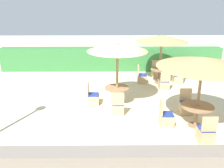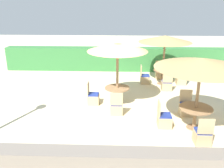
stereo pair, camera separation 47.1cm
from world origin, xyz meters
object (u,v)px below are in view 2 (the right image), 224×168
Objects in this scene: parasol_front_right at (201,63)px; patio_chair_center_south at (117,108)px; parasol_center at (118,47)px; patio_chair_center_west at (93,98)px; round_table_front_right at (195,112)px; patio_chair_front_right_west at (164,120)px; round_table_center at (117,91)px; patio_chair_front_right_south at (202,136)px; patio_chair_front_right_north at (186,108)px; round_table_back_right at (163,73)px; patio_chair_back_right_east at (181,79)px; patio_chair_back_right_south at (166,85)px; patio_chair_back_right_north at (160,74)px; parasol_back_right at (165,39)px; patio_chair_back_right_west at (145,78)px.

parasol_front_right is 3.14× the size of patio_chair_center_south.
parasol_center reaches higher than patio_chair_center_west.
round_table_front_right is 1.06m from patio_chair_front_right_west.
parasol_center reaches higher than patio_chair_center_south.
round_table_front_right is 3.26m from round_table_center.
patio_chair_front_right_south is 1.00× the size of patio_chair_front_right_north.
round_table_back_right is 1.00m from patio_chair_back_right_east.
round_table_back_right is at bearing 57.79° from patio_chair_center_south.
parasol_center is (-2.30, -1.70, 2.11)m from patio_chair_back_right_south.
patio_chair_front_right_west reaches higher than round_table_back_right.
parasol_front_right is at bearing 172.87° from patio_chair_back_right_east.
patio_chair_back_right_north is at bearing 93.25° from patio_chair_front_right_south.
parasol_back_right reaches higher than round_table_center.
parasol_back_right is at bearing 49.30° from round_table_center.
patio_chair_front_right_south is 1.42m from patio_chair_front_right_west.
round_table_center is (-2.30, -1.70, 0.29)m from patio_chair_back_right_south.
patio_chair_front_right_south is 0.92× the size of round_table_center.
parasol_front_right reaches higher than patio_chair_back_right_north.
parasol_front_right is at bearing 92.07° from patio_chair_front_right_north.
patio_chair_back_right_east is 4.11m from round_table_center.
parasol_front_right reaches higher than patio_chair_front_right_west.
patio_chair_center_west is (-3.63, 1.88, -1.99)m from parasol_front_right.
patio_chair_front_right_south is at bearing -86.19° from parasol_back_right.
parasol_front_right is at bearing -85.08° from parasol_back_right.
patio_chair_front_right_north is (-0.04, 1.01, -0.34)m from round_table_front_right.
parasol_center is at bearing -130.70° from round_table_back_right.
parasol_back_right is at bearing 86.94° from patio_chair_back_right_west.
parasol_center is at bearing 132.12° from patio_chair_front_right_south.
patio_chair_center_west is at bearing -40.99° from patio_chair_back_right_west.
patio_chair_back_right_west is at bearing 87.20° from patio_chair_back_right_east.
patio_chair_back_right_east is (0.95, -0.95, 0.00)m from patio_chair_back_right_north.
patio_chair_back_right_east is 4.94m from patio_chair_center_west.
round_table_front_right is 1.17× the size of patio_chair_front_right_south.
parasol_front_right is at bearing 86.85° from patio_chair_front_right_west.
parasol_back_right is at bearing 57.79° from patio_chair_center_south.
patio_chair_back_right_south is at bearing 95.26° from parasol_front_right.
parasol_front_right is 3.44m from patio_chair_center_south.
parasol_back_right is at bearing 93.58° from patio_chair_back_right_south.
patio_chair_front_right_north is at bearing 19.31° from patio_chair_back_right_west.
patio_chair_back_right_east and patio_chair_front_right_north have the same top height.
round_table_back_right is 3.44m from round_table_center.
round_table_front_right is at bearing 165.96° from parasol_front_right.
patio_chair_center_west is (-0.99, 0.92, 0.00)m from patio_chair_center_south.
parasol_center is 2.33m from patio_chair_center_west.
patio_chair_front_right_south and patio_chair_front_right_west have the same top height.
parasol_front_right reaches higher than round_table_center.
patio_chair_back_right_north is at bearing 94.08° from parasol_front_right.
parasol_back_right is 1.73m from round_table_back_right.
patio_chair_center_west is at bearing -13.49° from patio_chair_front_right_north.
patio_chair_front_right_south is 4.60m from patio_chair_center_west.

